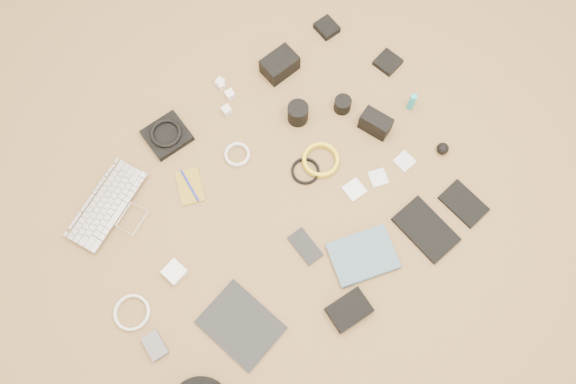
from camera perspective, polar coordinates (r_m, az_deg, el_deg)
laptop at (r=2.13m, az=-16.83°, el=-1.90°), size 0.41×0.35×0.03m
headphone_pouch at (r=2.19m, az=-12.19°, el=5.64°), size 0.16×0.15×0.03m
headphones at (r=2.17m, az=-12.30°, el=5.87°), size 0.13×0.13×0.02m
charger_a at (r=2.26m, az=-6.88°, el=10.96°), size 0.04×0.04×0.03m
charger_b at (r=2.23m, az=-5.93°, el=9.82°), size 0.04×0.04×0.03m
charger_c at (r=2.26m, az=-6.79°, el=10.72°), size 0.03×0.03×0.02m
charger_d at (r=2.20m, az=-6.25°, el=8.25°), size 0.03×0.03×0.03m
dslr_camera at (r=2.26m, az=-0.85°, el=12.79°), size 0.14×0.10×0.08m
lens_pouch at (r=2.39m, az=3.96°, el=16.32°), size 0.08×0.09×0.03m
notebook_olive at (r=2.11m, az=-9.92°, el=0.58°), size 0.13×0.16×0.01m
pen_blue at (r=2.10m, az=-9.96°, el=0.65°), size 0.03×0.14×0.01m
cable_white_a at (r=2.13m, az=-5.16°, el=3.75°), size 0.11×0.11×0.01m
lens_a at (r=2.15m, az=1.01°, el=8.01°), size 0.08×0.08×0.09m
lens_b at (r=2.19m, az=5.56°, el=8.84°), size 0.08×0.08×0.06m
card_reader at (r=2.34m, az=10.10°, el=12.85°), size 0.10×0.10×0.02m
power_brick at (r=2.02m, az=-11.45°, el=-7.97°), size 0.08×0.08×0.03m
cable_white_b at (r=2.04m, az=-15.53°, el=-11.73°), size 0.12×0.12×0.01m
cable_black at (r=2.10m, az=1.77°, el=2.10°), size 0.13×0.13×0.01m
cable_yellow at (r=2.11m, az=3.33°, el=3.19°), size 0.18×0.18×0.02m
flash at (r=2.16m, az=8.88°, el=6.89°), size 0.10×0.13×0.09m
lens_cleaner at (r=2.23m, az=12.46°, el=8.94°), size 0.03×0.03×0.09m
battery_charger at (r=2.00m, az=-13.36°, el=-14.95°), size 0.07×0.09×0.02m
tablet at (r=1.97m, az=-4.81°, el=-13.30°), size 0.24×0.28×0.01m
phone at (r=2.01m, az=1.76°, el=-5.55°), size 0.07×0.13×0.01m
filter_case_left at (r=2.08m, az=6.76°, el=0.24°), size 0.07×0.07×0.01m
filter_case_mid at (r=2.11m, az=9.16°, el=1.42°), size 0.08×0.08×0.01m
filter_case_right at (r=2.16m, az=11.75°, el=3.06°), size 0.07×0.07×0.01m
air_blower at (r=2.19m, az=15.44°, el=4.28°), size 0.05×0.05×0.05m
drive_case at (r=1.97m, az=6.23°, el=-11.84°), size 0.15×0.11×0.03m
paperback at (r=2.00m, az=8.52°, el=-8.65°), size 0.27×0.23×0.02m
notebook_black_a at (r=2.08m, az=13.83°, el=-3.71°), size 0.14×0.23×0.02m
notebook_black_b at (r=2.15m, az=17.41°, el=-1.13°), size 0.12×0.17×0.01m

